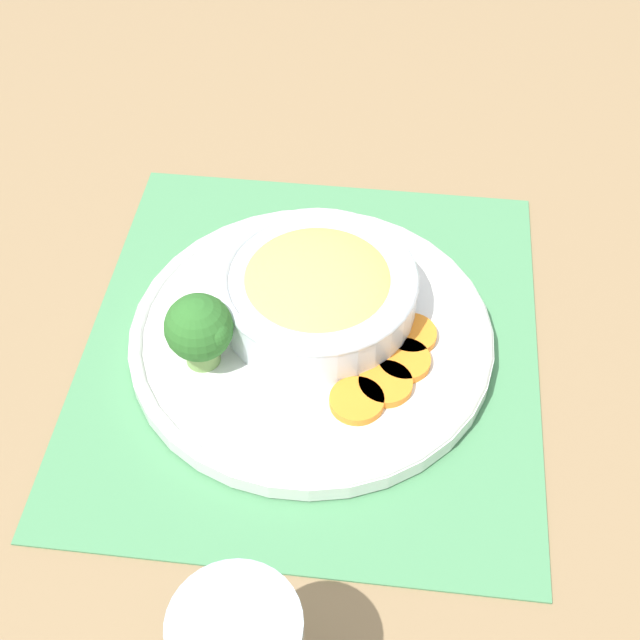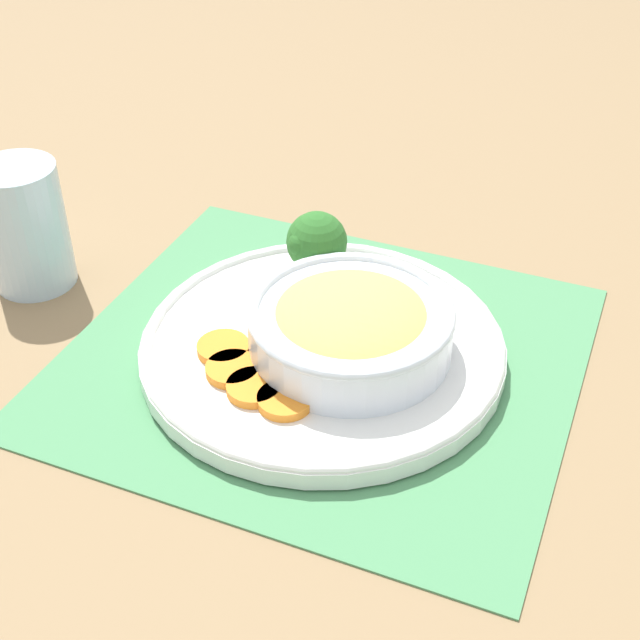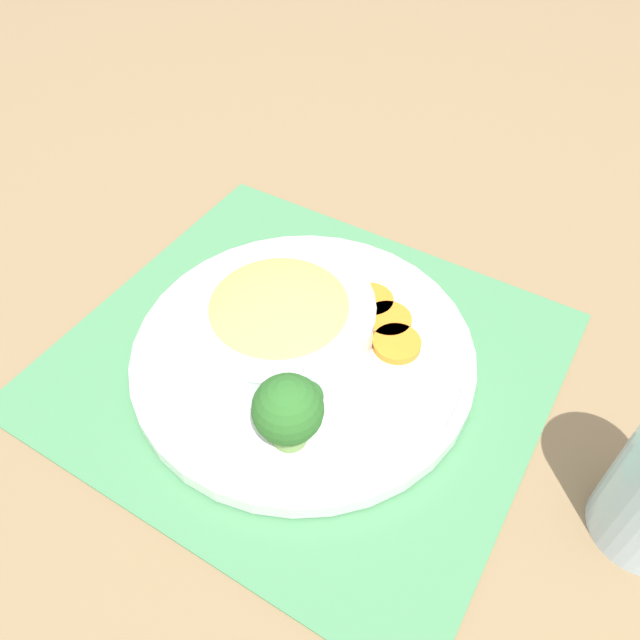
# 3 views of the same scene
# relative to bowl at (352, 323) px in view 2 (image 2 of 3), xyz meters

# --- Properties ---
(ground_plane) EXTENTS (4.00, 4.00, 0.00)m
(ground_plane) POSITION_rel_bowl_xyz_m (-0.00, 0.03, -0.05)
(ground_plane) COLOR #8C704C
(placemat) EXTENTS (0.44, 0.47, 0.00)m
(placemat) POSITION_rel_bowl_xyz_m (-0.00, 0.03, -0.05)
(placemat) COLOR #4C8C59
(placemat) RESTS_ON ground_plane
(plate) EXTENTS (0.32, 0.32, 0.02)m
(plate) POSITION_rel_bowl_xyz_m (-0.00, 0.03, -0.03)
(plate) COLOR white
(plate) RESTS_ON placemat
(bowl) EXTENTS (0.18, 0.18, 0.05)m
(bowl) POSITION_rel_bowl_xyz_m (0.00, 0.00, 0.00)
(bowl) COLOR silver
(bowl) RESTS_ON plate
(broccoli_floret) EXTENTS (0.06, 0.06, 0.07)m
(broccoli_floret) POSITION_rel_bowl_xyz_m (0.08, 0.08, 0.01)
(broccoli_floret) COLOR #759E51
(broccoli_floret) RESTS_ON plate
(carrot_slice_near) EXTENTS (0.05, 0.05, 0.01)m
(carrot_slice_near) POSITION_rel_bowl_xyz_m (-0.06, 0.10, -0.02)
(carrot_slice_near) COLOR orange
(carrot_slice_near) RESTS_ON plate
(carrot_slice_middle) EXTENTS (0.05, 0.05, 0.01)m
(carrot_slice_middle) POSITION_rel_bowl_xyz_m (-0.08, 0.07, -0.02)
(carrot_slice_middle) COLOR orange
(carrot_slice_middle) RESTS_ON plate
(carrot_slice_far) EXTENTS (0.05, 0.05, 0.01)m
(carrot_slice_far) POSITION_rel_bowl_xyz_m (-0.09, 0.05, -0.02)
(carrot_slice_far) COLOR orange
(carrot_slice_far) RESTS_ON plate
(carrot_slice_extra) EXTENTS (0.05, 0.05, 0.01)m
(carrot_slice_extra) POSITION_rel_bowl_xyz_m (-0.09, 0.02, -0.02)
(carrot_slice_extra) COLOR orange
(carrot_slice_extra) RESTS_ON plate
(water_glass) EXTENTS (0.08, 0.08, 0.13)m
(water_glass) POSITION_rel_bowl_xyz_m (-0.02, 0.34, 0.01)
(water_glass) COLOR silver
(water_glass) RESTS_ON ground_plane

